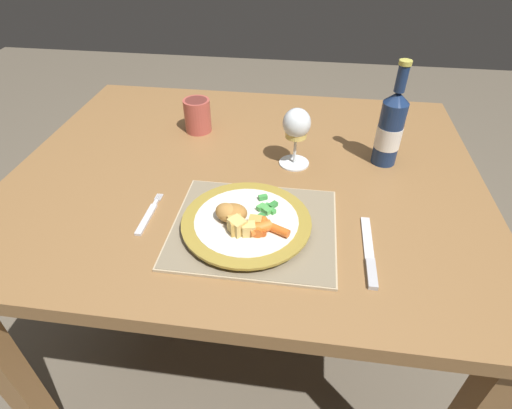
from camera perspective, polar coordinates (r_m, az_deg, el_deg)
ground_plane at (r=1.54m, az=-1.01°, el=-18.41°), size 6.00×6.00×0.00m
dining_table at (r=1.06m, az=-1.39°, el=0.91°), size 1.15×0.94×0.74m
placemat at (r=0.83m, az=-0.29°, el=-3.27°), size 0.34×0.29×0.01m
dinner_plate at (r=0.82m, az=-1.37°, el=-2.65°), size 0.27×0.27×0.02m
breaded_croquettes at (r=0.80m, az=-3.80°, el=-1.20°), size 0.08×0.06×0.04m
green_beans_pile at (r=0.83m, az=1.41°, el=-0.58°), size 0.05×0.09×0.01m
glazed_carrots at (r=0.78m, az=0.92°, el=-3.27°), size 0.08×0.06×0.02m
fork at (r=0.88m, az=-15.17°, el=-1.62°), size 0.02×0.14×0.01m
table_knife at (r=0.80m, az=15.91°, el=-7.16°), size 0.02×0.19×0.01m
wine_glass at (r=0.98m, az=5.80°, el=10.95°), size 0.08×0.08×0.15m
bottle at (r=1.04m, az=18.64°, el=10.29°), size 0.06×0.06×0.26m
roast_potatoes at (r=0.77m, az=-2.06°, el=-3.08°), size 0.07×0.05×0.03m
drinking_cup at (r=1.17m, az=-8.37°, el=12.56°), size 0.07×0.07×0.09m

